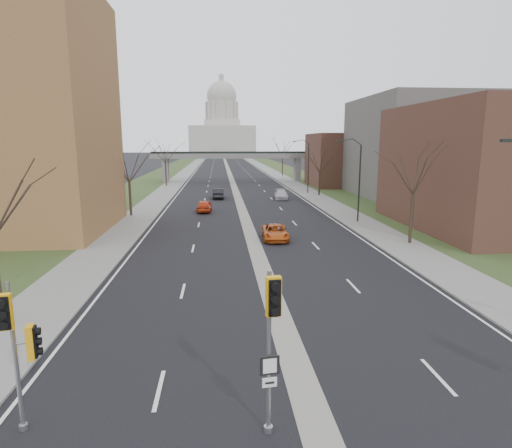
{
  "coord_description": "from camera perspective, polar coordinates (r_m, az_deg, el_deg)",
  "views": [
    {
      "loc": [
        -2.82,
        -11.6,
        8.42
      ],
      "look_at": [
        -0.84,
        11.42,
        3.98
      ],
      "focal_mm": 30.0,
      "sensor_mm": 36.0,
      "label": 1
    }
  ],
  "objects": [
    {
      "name": "ground",
      "position": [
        14.61,
        7.83,
        -24.42
      ],
      "size": [
        700.0,
        700.0,
        0.0
      ],
      "primitive_type": "plane",
      "color": "black",
      "rests_on": "ground"
    },
    {
      "name": "road_surface",
      "position": [
        161.84,
        -3.96,
        7.88
      ],
      "size": [
        20.0,
        600.0,
        0.01
      ],
      "primitive_type": "cube",
      "color": "black",
      "rests_on": "ground"
    },
    {
      "name": "median_strip",
      "position": [
        161.84,
        -3.96,
        7.88
      ],
      "size": [
        1.2,
        600.0,
        0.02
      ],
      "primitive_type": "cube",
      "color": "gray",
      "rests_on": "ground"
    },
    {
      "name": "sidewalk_right",
      "position": [
        162.49,
        0.32,
        7.94
      ],
      "size": [
        4.0,
        600.0,
        0.12
      ],
      "primitive_type": "cube",
      "color": "gray",
      "rests_on": "ground"
    },
    {
      "name": "sidewalk_left",
      "position": [
        162.08,
        -8.24,
        7.82
      ],
      "size": [
        4.0,
        600.0,
        0.12
      ],
      "primitive_type": "cube",
      "color": "gray",
      "rests_on": "ground"
    },
    {
      "name": "grass_verge_right",
      "position": [
        163.15,
        2.44,
        7.93
      ],
      "size": [
        8.0,
        600.0,
        0.1
      ],
      "primitive_type": "cube",
      "color": "#283E1C",
      "rests_on": "ground"
    },
    {
      "name": "grass_verge_left",
      "position": [
        162.53,
        -10.37,
        7.76
      ],
      "size": [
        8.0,
        600.0,
        0.1
      ],
      "primitive_type": "cube",
      "color": "#283E1C",
      "rests_on": "ground"
    },
    {
      "name": "commercial_block_near",
      "position": [
        47.89,
        29.36,
        6.61
      ],
      "size": [
        16.0,
        20.0,
        12.0
      ],
      "primitive_type": "cube",
      "color": "#513125",
      "rests_on": "ground"
    },
    {
      "name": "commercial_block_mid",
      "position": [
        70.68,
        21.23,
        9.42
      ],
      "size": [
        18.0,
        22.0,
        15.0
      ],
      "primitive_type": "cube",
      "color": "#5D5B55",
      "rests_on": "ground"
    },
    {
      "name": "commercial_block_far",
      "position": [
        85.36,
        12.11,
        8.35
      ],
      "size": [
        14.0,
        14.0,
        10.0
      ],
      "primitive_type": "cube",
      "color": "#513125",
      "rests_on": "ground"
    },
    {
      "name": "pedestrian_bridge",
      "position": [
        91.71,
        -3.19,
        8.63
      ],
      "size": [
        34.0,
        3.0,
        6.45
      ],
      "color": "slate",
      "rests_on": "ground"
    },
    {
      "name": "capitol",
      "position": [
        331.77,
        -4.54,
        12.61
      ],
      "size": [
        48.0,
        42.0,
        55.75
      ],
      "color": "#B8B3A8",
      "rests_on": "ground"
    },
    {
      "name": "streetlight_mid",
      "position": [
        45.76,
        12.8,
        8.78
      ],
      "size": [
        2.61,
        0.2,
        8.7
      ],
      "color": "black",
      "rests_on": "sidewalk_right"
    },
    {
      "name": "streetlight_far",
      "position": [
        70.97,
        6.39,
        9.64
      ],
      "size": [
        2.61,
        0.2,
        8.7
      ],
      "color": "black",
      "rests_on": "sidewalk_right"
    },
    {
      "name": "tree_left_b",
      "position": [
        50.68,
        -16.67,
        7.96
      ],
      "size": [
        6.75,
        6.75,
        8.81
      ],
      "color": "#382B21",
      "rests_on": "sidewalk_left"
    },
    {
      "name": "tree_left_c",
      "position": [
        84.23,
        -12.04,
        9.71
      ],
      "size": [
        7.65,
        7.65,
        9.99
      ],
      "color": "#382B21",
      "rests_on": "sidewalk_left"
    },
    {
      "name": "tree_right_a",
      "position": [
        37.18,
        20.44,
        7.46
      ],
      "size": [
        7.2,
        7.2,
        9.4
      ],
      "color": "#382B21",
      "rests_on": "sidewalk_right"
    },
    {
      "name": "tree_right_b",
      "position": [
        68.5,
        8.53,
        8.59
      ],
      "size": [
        6.3,
        6.3,
        8.22
      ],
      "color": "#382B21",
      "rests_on": "sidewalk_right"
    },
    {
      "name": "tree_right_c",
      "position": [
        107.78,
        3.57,
        10.13
      ],
      "size": [
        7.65,
        7.65,
        9.99
      ],
      "color": "#382B21",
      "rests_on": "sidewalk_right"
    },
    {
      "name": "signal_pole_left",
      "position": [
        14.14,
        -29.16,
        -13.04
      ],
      "size": [
        0.78,
        0.93,
        4.6
      ],
      "rotation": [
        0.0,
        0.0,
        0.17
      ],
      "color": "gray",
      "rests_on": "ground"
    },
    {
      "name": "signal_pole_median",
      "position": [
        12.04,
        2.07,
        -13.46
      ],
      "size": [
        0.57,
        0.82,
        4.96
      ],
      "rotation": [
        0.0,
        0.0,
        0.13
      ],
      "color": "gray",
      "rests_on": "ground"
    },
    {
      "name": "car_left_near",
      "position": [
        52.75,
        -6.89,
        2.42
      ],
      "size": [
        1.88,
        4.34,
        1.46
      ],
      "primitive_type": "imported",
      "rotation": [
        0.0,
        0.0,
        3.1
      ],
      "color": "red",
      "rests_on": "ground"
    },
    {
      "name": "car_left_far",
      "position": [
        65.17,
        -5.06,
        4.1
      ],
      "size": [
        1.63,
        4.66,
        1.54
      ],
      "primitive_type": "imported",
      "rotation": [
        0.0,
        0.0,
        3.14
      ],
      "color": "black",
      "rests_on": "ground"
    },
    {
      "name": "car_right_near",
      "position": [
        37.42,
        2.58,
        -1.1
      ],
      "size": [
        2.39,
        4.79,
        1.3
      ],
      "primitive_type": "imported",
      "rotation": [
        0.0,
        0.0,
        -0.05
      ],
      "color": "#B64C13",
      "rests_on": "ground"
    },
    {
      "name": "car_right_mid",
      "position": [
        64.15,
        3.36,
        3.94
      ],
      "size": [
        2.4,
        4.91,
        1.37
      ],
      "primitive_type": "imported",
      "rotation": [
        0.0,
        0.0,
        -0.1
      ],
      "color": "#AFADB5",
      "rests_on": "ground"
    }
  ]
}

